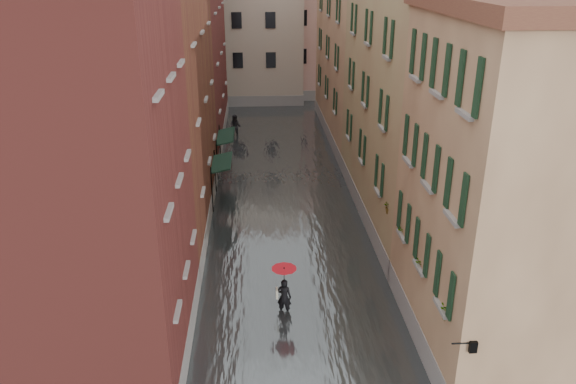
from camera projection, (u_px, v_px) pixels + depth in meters
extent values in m
plane|color=#5C5B5E|center=(299.00, 316.00, 22.01)|extent=(120.00, 120.00, 0.00)
cube|color=#43494A|center=(282.00, 189.00, 33.96)|extent=(10.00, 60.00, 0.20)
cube|color=maroon|center=(79.00, 185.00, 17.29)|extent=(6.00, 8.00, 13.00)
cube|color=brown|center=(144.00, 107.00, 27.54)|extent=(6.00, 14.00, 12.50)
cube|color=maroon|center=(179.00, 48.00, 41.09)|extent=(6.00, 16.00, 14.00)
cube|color=#8B6447|center=(518.00, 197.00, 18.35)|extent=(6.00, 8.00, 11.50)
cube|color=tan|center=(425.00, 98.00, 28.21)|extent=(6.00, 14.00, 13.00)
cube|color=#8B6447|center=(367.00, 63.00, 42.34)|extent=(6.00, 16.00, 11.50)
cube|color=#B4A58F|center=(238.00, 32.00, 54.42)|extent=(12.00, 9.00, 13.00)
cube|color=tan|center=(328.00, 34.00, 56.95)|extent=(10.00, 9.00, 12.00)
cube|color=black|center=(222.00, 162.00, 31.09)|extent=(1.09, 2.93, 0.31)
cylinder|color=black|center=(212.00, 192.00, 30.15)|extent=(0.06, 0.06, 2.80)
cylinder|color=black|center=(215.00, 173.00, 32.85)|extent=(0.06, 0.06, 2.80)
cube|color=black|center=(226.00, 136.00, 35.76)|extent=(1.09, 3.33, 0.31)
cylinder|color=black|center=(217.00, 162.00, 34.64)|extent=(0.06, 0.06, 2.80)
cylinder|color=black|center=(220.00, 145.00, 37.71)|extent=(0.06, 0.06, 2.80)
cylinder|color=black|center=(462.00, 343.00, 15.51)|extent=(0.60, 0.05, 0.05)
cube|color=black|center=(472.00, 346.00, 15.56)|extent=(0.22, 0.22, 0.35)
cube|color=beige|center=(472.00, 346.00, 15.56)|extent=(0.14, 0.14, 0.24)
cube|color=#975F31|center=(449.00, 313.00, 16.78)|extent=(0.22, 0.85, 0.18)
imported|color=#265926|center=(450.00, 301.00, 16.62)|extent=(0.59, 0.51, 0.66)
cube|color=#975F31|center=(423.00, 266.00, 19.33)|extent=(0.22, 0.85, 0.18)
imported|color=#265926|center=(424.00, 255.00, 19.17)|extent=(0.59, 0.51, 0.66)
cube|color=#975F31|center=(405.00, 234.00, 21.62)|extent=(0.22, 0.85, 0.18)
imported|color=#265926|center=(405.00, 224.00, 21.46)|extent=(0.59, 0.51, 0.66)
cube|color=#975F31|center=(390.00, 208.00, 23.86)|extent=(0.22, 0.85, 0.18)
imported|color=#265926|center=(391.00, 199.00, 23.70)|extent=(0.59, 0.51, 0.66)
imported|color=black|center=(284.00, 297.00, 21.81)|extent=(0.65, 0.52, 1.57)
cube|color=beige|center=(277.00, 293.00, 21.78)|extent=(0.08, 0.30, 0.38)
cylinder|color=black|center=(284.00, 285.00, 21.60)|extent=(0.02, 0.02, 1.00)
cone|color=red|center=(284.00, 272.00, 21.38)|extent=(0.98, 0.98, 0.28)
imported|color=black|center=(235.00, 127.00, 43.60)|extent=(1.07, 0.93, 1.87)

